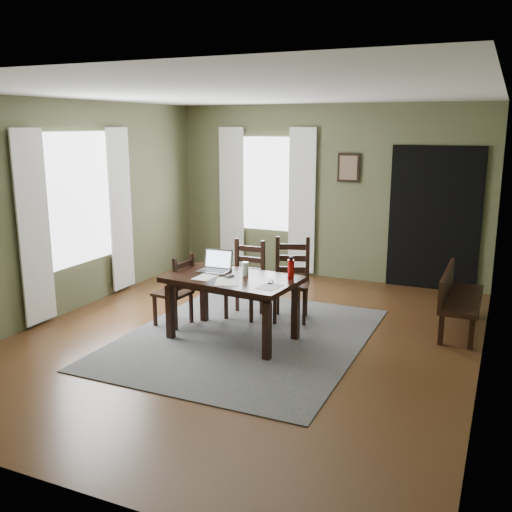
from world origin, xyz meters
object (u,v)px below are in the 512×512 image
at_px(chair_back_left, 246,280).
at_px(bench, 456,295).
at_px(laptop, 216,265).
at_px(chair_end, 176,291).
at_px(chair_back_right, 291,281).
at_px(water_bottle, 291,269).
at_px(dining_table, 232,285).

bearing_deg(chair_back_left, bench, 10.46).
xyz_separation_m(chair_back_left, laptop, (-0.09, -0.62, 0.32)).
bearing_deg(bench, chair_back_left, 102.26).
bearing_deg(chair_end, chair_back_right, 129.85).
bearing_deg(bench, chair_end, 111.35).
relative_size(chair_end, chair_back_left, 0.91).
bearing_deg(water_bottle, bench, 34.88).
bearing_deg(chair_back_left, water_bottle, -38.01).
distance_m(laptop, water_bottle, 0.92).
relative_size(chair_back_right, water_bottle, 4.05).
distance_m(dining_table, bench, 2.64).
bearing_deg(dining_table, chair_back_left, 110.30).
distance_m(bench, laptop, 2.84).
xyz_separation_m(dining_table, water_bottle, (0.63, 0.18, 0.20)).
bearing_deg(water_bottle, chair_back_right, 109.84).
bearing_deg(chair_back_left, chair_back_right, 11.21).
height_order(chair_end, chair_back_left, chair_back_left).
relative_size(chair_back_right, laptop, 2.75).
distance_m(dining_table, chair_end, 0.85).
bearing_deg(chair_back_left, dining_table, -77.14).
distance_m(chair_end, bench, 3.32).
relative_size(bench, laptop, 3.53).
bearing_deg(laptop, chair_end, -177.86).
distance_m(chair_end, laptop, 0.64).
xyz_separation_m(chair_back_right, bench, (1.91, 0.41, -0.06)).
xyz_separation_m(dining_table, chair_back_left, (-0.21, 0.79, -0.17)).
relative_size(chair_back_left, laptop, 2.61).
xyz_separation_m(dining_table, bench, (2.27, 1.33, -0.21)).
bearing_deg(chair_end, water_bottle, 98.06).
bearing_deg(chair_end, chair_back_left, 143.20).
bearing_deg(chair_back_right, chair_end, -161.64).
height_order(chair_back_left, water_bottle, water_bottle).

